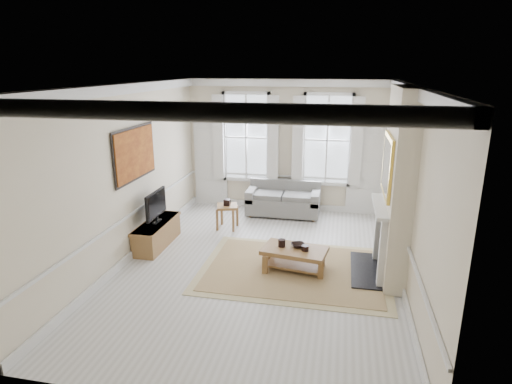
% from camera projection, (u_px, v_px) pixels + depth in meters
% --- Properties ---
extents(floor, '(7.20, 7.20, 0.00)m').
position_uv_depth(floor, '(259.00, 267.00, 8.22)').
color(floor, '#B7B5AD').
rests_on(floor, ground).
extents(ceiling, '(7.20, 7.20, 0.00)m').
position_uv_depth(ceiling, '(260.00, 85.00, 7.25)').
color(ceiling, white).
rests_on(ceiling, back_wall).
extents(back_wall, '(5.20, 0.00, 5.20)m').
position_uv_depth(back_wall, '(286.00, 146.00, 11.12)').
color(back_wall, beige).
rests_on(back_wall, floor).
extents(left_wall, '(0.00, 7.20, 7.20)m').
position_uv_depth(left_wall, '(127.00, 174.00, 8.24)').
color(left_wall, beige).
rests_on(left_wall, floor).
extents(right_wall, '(0.00, 7.20, 7.20)m').
position_uv_depth(right_wall, '(410.00, 189.00, 7.24)').
color(right_wall, beige).
rests_on(right_wall, floor).
extents(window_left, '(1.26, 0.20, 2.20)m').
position_uv_depth(window_left, '(246.00, 137.00, 11.22)').
color(window_left, '#B2BCC6').
rests_on(window_left, back_wall).
extents(window_right, '(1.26, 0.20, 2.20)m').
position_uv_depth(window_right, '(327.00, 140.00, 10.81)').
color(window_right, '#B2BCC6').
rests_on(window_right, back_wall).
extents(door_left, '(0.90, 0.08, 2.30)m').
position_uv_depth(door_left, '(211.00, 164.00, 11.63)').
color(door_left, silver).
rests_on(door_left, floor).
extents(door_right, '(0.90, 0.08, 2.30)m').
position_uv_depth(door_right, '(366.00, 171.00, 10.84)').
color(door_right, silver).
rests_on(door_right, floor).
extents(painting, '(0.05, 1.66, 1.06)m').
position_uv_depth(painting, '(135.00, 153.00, 8.41)').
color(painting, '#B9661F').
rests_on(painting, left_wall).
extents(chimney_breast, '(0.35, 1.70, 3.38)m').
position_uv_depth(chimney_breast, '(398.00, 186.00, 7.46)').
color(chimney_breast, beige).
rests_on(chimney_breast, floor).
extents(hearth, '(0.55, 1.50, 0.05)m').
position_uv_depth(hearth, '(366.00, 270.00, 8.02)').
color(hearth, black).
rests_on(hearth, floor).
extents(fireplace, '(0.21, 1.45, 1.33)m').
position_uv_depth(fireplace, '(380.00, 236.00, 7.78)').
color(fireplace, silver).
rests_on(fireplace, floor).
extents(mirror, '(0.06, 1.26, 1.06)m').
position_uv_depth(mirror, '(387.00, 165.00, 7.40)').
color(mirror, gold).
rests_on(mirror, chimney_breast).
extents(sofa, '(1.84, 0.90, 0.86)m').
position_uv_depth(sofa, '(284.00, 201.00, 11.03)').
color(sofa, slate).
rests_on(sofa, floor).
extents(side_table, '(0.58, 0.58, 0.57)m').
position_uv_depth(side_table, '(227.00, 210.00, 10.04)').
color(side_table, brown).
rests_on(side_table, floor).
extents(rug, '(3.50, 2.60, 0.02)m').
position_uv_depth(rug, '(294.00, 269.00, 8.08)').
color(rug, '#A18453').
rests_on(rug, floor).
extents(coffee_table, '(1.27, 0.86, 0.44)m').
position_uv_depth(coffee_table, '(295.00, 252.00, 7.98)').
color(coffee_table, brown).
rests_on(coffee_table, rug).
extents(ceramic_pot_a, '(0.14, 0.14, 0.14)m').
position_uv_depth(ceramic_pot_a, '(282.00, 243.00, 8.03)').
color(ceramic_pot_a, black).
rests_on(ceramic_pot_a, coffee_table).
extents(ceramic_pot_b, '(0.14, 0.14, 0.10)m').
position_uv_depth(ceramic_pot_b, '(305.00, 248.00, 7.85)').
color(ceramic_pot_b, black).
rests_on(ceramic_pot_b, coffee_table).
extents(bowl, '(0.33, 0.33, 0.06)m').
position_uv_depth(bowl, '(298.00, 245.00, 8.03)').
color(bowl, black).
rests_on(bowl, coffee_table).
extents(tv_stand, '(0.47, 1.48, 0.53)m').
position_uv_depth(tv_stand, '(157.00, 234.00, 9.12)').
color(tv_stand, brown).
rests_on(tv_stand, floor).
extents(tv, '(0.08, 0.90, 0.68)m').
position_uv_depth(tv, '(156.00, 205.00, 8.93)').
color(tv, black).
rests_on(tv, tv_stand).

